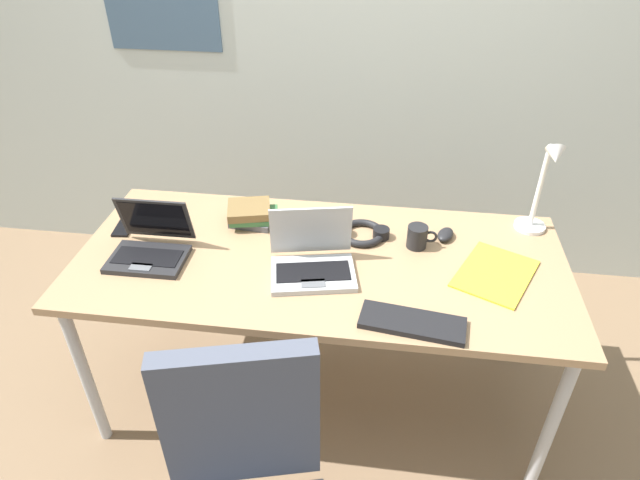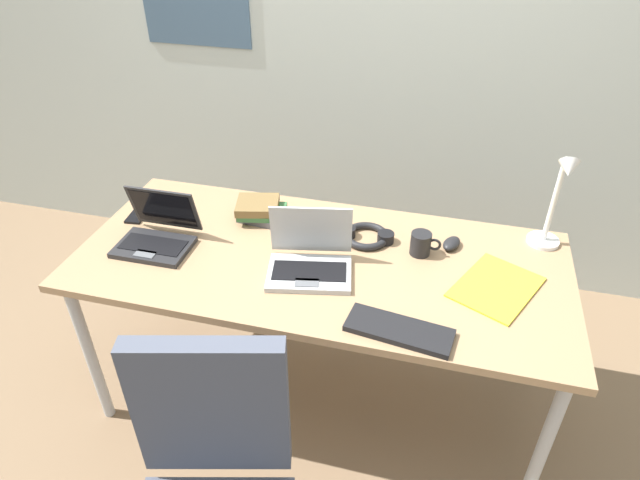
{
  "view_description": "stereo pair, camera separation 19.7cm",
  "coord_description": "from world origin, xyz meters",
  "px_view_note": "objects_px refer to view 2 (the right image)",
  "views": [
    {
      "loc": [
        0.21,
        -1.6,
        1.94
      ],
      "look_at": [
        0.0,
        0.0,
        0.82
      ],
      "focal_mm": 30.75,
      "sensor_mm": 36.0,
      "label": 1
    },
    {
      "loc": [
        0.41,
        -1.56,
        1.94
      ],
      "look_at": [
        0.0,
        0.0,
        0.82
      ],
      "focal_mm": 30.75,
      "sensor_mm": 36.0,
      "label": 2
    }
  ],
  "objects_px": {
    "book_stack": "(260,210)",
    "paper_folder_back_left": "(496,287)",
    "desk_lamp": "(556,203)",
    "laptop_by_keyboard": "(310,260)",
    "headphones": "(366,236)",
    "laptop_back_left": "(157,235)",
    "cell_phone": "(139,214)",
    "external_keyboard": "(399,330)",
    "coffee_mug": "(421,244)",
    "computer_mouse": "(452,243)"
  },
  "relations": [
    {
      "from": "book_stack",
      "to": "paper_folder_back_left",
      "type": "relative_size",
      "value": 0.72
    },
    {
      "from": "desk_lamp",
      "to": "laptop_by_keyboard",
      "type": "relative_size",
      "value": 1.2
    },
    {
      "from": "headphones",
      "to": "book_stack",
      "type": "distance_m",
      "value": 0.45
    },
    {
      "from": "laptop_back_left",
      "to": "cell_phone",
      "type": "height_order",
      "value": "laptop_back_left"
    },
    {
      "from": "external_keyboard",
      "to": "cell_phone",
      "type": "xyz_separation_m",
      "value": [
        -1.13,
        0.41,
        -0.01
      ]
    },
    {
      "from": "laptop_by_keyboard",
      "to": "headphones",
      "type": "relative_size",
      "value": 1.56
    },
    {
      "from": "headphones",
      "to": "book_stack",
      "type": "relative_size",
      "value": 0.96
    },
    {
      "from": "desk_lamp",
      "to": "laptop_back_left",
      "type": "distance_m",
      "value": 1.47
    },
    {
      "from": "paper_folder_back_left",
      "to": "coffee_mug",
      "type": "distance_m",
      "value": 0.31
    },
    {
      "from": "external_keyboard",
      "to": "laptop_back_left",
      "type": "bearing_deg",
      "value": 173.37
    },
    {
      "from": "book_stack",
      "to": "coffee_mug",
      "type": "bearing_deg",
      "value": -6.99
    },
    {
      "from": "laptop_back_left",
      "to": "computer_mouse",
      "type": "distance_m",
      "value": 1.11
    },
    {
      "from": "headphones",
      "to": "external_keyboard",
      "type": "bearing_deg",
      "value": -67.97
    },
    {
      "from": "computer_mouse",
      "to": "book_stack",
      "type": "bearing_deg",
      "value": -159.61
    },
    {
      "from": "laptop_back_left",
      "to": "laptop_by_keyboard",
      "type": "bearing_deg",
      "value": -0.79
    },
    {
      "from": "laptop_back_left",
      "to": "external_keyboard",
      "type": "bearing_deg",
      "value": -14.37
    },
    {
      "from": "book_stack",
      "to": "headphones",
      "type": "bearing_deg",
      "value": -5.0
    },
    {
      "from": "external_keyboard",
      "to": "computer_mouse",
      "type": "xyz_separation_m",
      "value": [
        0.13,
        0.5,
        0.01
      ]
    },
    {
      "from": "external_keyboard",
      "to": "cell_phone",
      "type": "relative_size",
      "value": 2.43
    },
    {
      "from": "paper_folder_back_left",
      "to": "book_stack",
      "type": "bearing_deg",
      "value": 166.92
    },
    {
      "from": "coffee_mug",
      "to": "paper_folder_back_left",
      "type": "bearing_deg",
      "value": -26.37
    },
    {
      "from": "headphones",
      "to": "coffee_mug",
      "type": "xyz_separation_m",
      "value": [
        0.21,
        -0.04,
        0.03
      ]
    },
    {
      "from": "laptop_by_keyboard",
      "to": "coffee_mug",
      "type": "xyz_separation_m",
      "value": [
        0.37,
        0.2,
        -0.0
      ]
    },
    {
      "from": "computer_mouse",
      "to": "cell_phone",
      "type": "height_order",
      "value": "computer_mouse"
    },
    {
      "from": "external_keyboard",
      "to": "paper_folder_back_left",
      "type": "height_order",
      "value": "external_keyboard"
    },
    {
      "from": "book_stack",
      "to": "cell_phone",
      "type": "bearing_deg",
      "value": -167.93
    },
    {
      "from": "desk_lamp",
      "to": "laptop_by_keyboard",
      "type": "bearing_deg",
      "value": -156.6
    },
    {
      "from": "computer_mouse",
      "to": "book_stack",
      "type": "xyz_separation_m",
      "value": [
        -0.77,
        0.01,
        0.02
      ]
    },
    {
      "from": "external_keyboard",
      "to": "book_stack",
      "type": "distance_m",
      "value": 0.82
    },
    {
      "from": "external_keyboard",
      "to": "headphones",
      "type": "bearing_deg",
      "value": 119.78
    },
    {
      "from": "laptop_back_left",
      "to": "headphones",
      "type": "height_order",
      "value": "laptop_back_left"
    },
    {
      "from": "headphones",
      "to": "book_stack",
      "type": "bearing_deg",
      "value": 175.0
    },
    {
      "from": "laptop_by_keyboard",
      "to": "book_stack",
      "type": "relative_size",
      "value": 1.5
    },
    {
      "from": "cell_phone",
      "to": "coffee_mug",
      "type": "xyz_separation_m",
      "value": [
        1.15,
        0.03,
        0.04
      ]
    },
    {
      "from": "computer_mouse",
      "to": "paper_folder_back_left",
      "type": "bearing_deg",
      "value": -30.17
    },
    {
      "from": "cell_phone",
      "to": "headphones",
      "type": "relative_size",
      "value": 0.64
    },
    {
      "from": "desk_lamp",
      "to": "external_keyboard",
      "type": "height_order",
      "value": "desk_lamp"
    },
    {
      "from": "laptop_back_left",
      "to": "book_stack",
      "type": "relative_size",
      "value": 1.24
    },
    {
      "from": "laptop_by_keyboard",
      "to": "computer_mouse",
      "type": "bearing_deg",
      "value": 29.2
    },
    {
      "from": "computer_mouse",
      "to": "headphones",
      "type": "bearing_deg",
      "value": -153.8
    },
    {
      "from": "external_keyboard",
      "to": "cell_phone",
      "type": "height_order",
      "value": "external_keyboard"
    },
    {
      "from": "laptop_by_keyboard",
      "to": "desk_lamp",
      "type": "bearing_deg",
      "value": 23.4
    },
    {
      "from": "desk_lamp",
      "to": "cell_phone",
      "type": "relative_size",
      "value": 2.94
    },
    {
      "from": "cell_phone",
      "to": "book_stack",
      "type": "height_order",
      "value": "book_stack"
    },
    {
      "from": "laptop_back_left",
      "to": "paper_folder_back_left",
      "type": "distance_m",
      "value": 1.25
    },
    {
      "from": "headphones",
      "to": "coffee_mug",
      "type": "relative_size",
      "value": 1.89
    },
    {
      "from": "laptop_by_keyboard",
      "to": "external_keyboard",
      "type": "distance_m",
      "value": 0.42
    },
    {
      "from": "desk_lamp",
      "to": "headphones",
      "type": "xyz_separation_m",
      "value": [
        -0.66,
        -0.11,
        -0.18
      ]
    },
    {
      "from": "computer_mouse",
      "to": "coffee_mug",
      "type": "xyz_separation_m",
      "value": [
        -0.11,
        -0.07,
        0.03
      ]
    },
    {
      "from": "paper_folder_back_left",
      "to": "coffee_mug",
      "type": "xyz_separation_m",
      "value": [
        -0.27,
        0.14,
        0.04
      ]
    }
  ]
}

